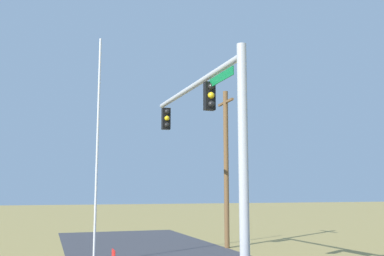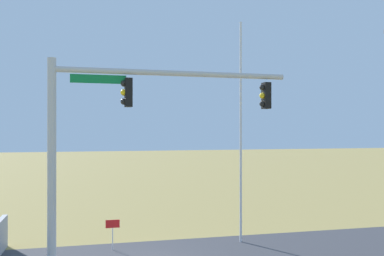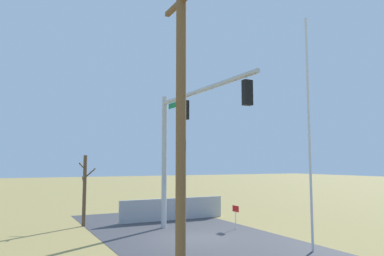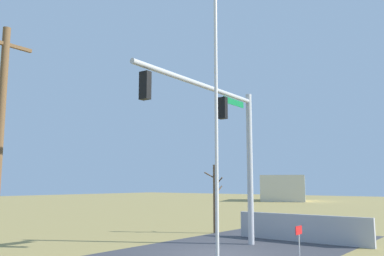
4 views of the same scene
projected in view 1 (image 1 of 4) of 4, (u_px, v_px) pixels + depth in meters
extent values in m
cylinder|color=#B2B5BA|center=(243.00, 167.00, 12.15)|extent=(0.28, 0.28, 7.14)
cylinder|color=#B2B5BA|center=(193.00, 87.00, 16.36)|extent=(8.08, 0.49, 0.20)
cube|color=#0F7238|center=(221.00, 77.00, 13.92)|extent=(1.80, 0.09, 0.28)
cube|color=black|center=(209.00, 96.00, 14.76)|extent=(0.25, 0.37, 0.96)
sphere|color=black|center=(211.00, 87.00, 14.66)|extent=(0.22, 0.22, 0.22)
sphere|color=yellow|center=(211.00, 95.00, 14.62)|extent=(0.22, 0.22, 0.22)
sphere|color=black|center=(211.00, 104.00, 14.58)|extent=(0.22, 0.22, 0.22)
cube|color=black|center=(166.00, 119.00, 19.40)|extent=(0.25, 0.37, 0.96)
sphere|color=black|center=(167.00, 112.00, 19.31)|extent=(0.22, 0.22, 0.22)
sphere|color=yellow|center=(167.00, 118.00, 19.26)|extent=(0.22, 0.22, 0.22)
sphere|color=black|center=(167.00, 125.00, 19.22)|extent=(0.22, 0.22, 0.22)
cylinder|color=silver|center=(97.00, 147.00, 18.38)|extent=(0.10, 0.10, 9.49)
cylinder|color=brown|center=(226.00, 168.00, 23.02)|extent=(0.26, 0.26, 8.24)
cube|color=brown|center=(226.00, 102.00, 23.52)|extent=(1.90, 0.12, 0.12)
cube|color=red|center=(113.00, 255.00, 12.74)|extent=(0.56, 0.02, 0.32)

